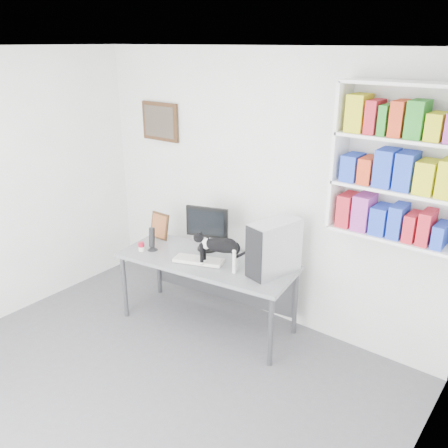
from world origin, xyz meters
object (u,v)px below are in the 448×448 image
(pc_tower, at_px, (274,248))
(leaning_print, at_px, (160,225))
(desk, at_px, (207,293))
(cat, at_px, (220,253))
(bookshelf, at_px, (400,164))
(keyboard, at_px, (199,260))
(monitor, at_px, (207,228))
(soup_can, at_px, (141,247))
(speaker, at_px, (152,239))

(pc_tower, distance_m, leaning_print, 1.42)
(desk, relative_size, cat, 3.32)
(bookshelf, height_order, desk, bookshelf)
(desk, relative_size, leaning_print, 6.01)
(desk, bearing_deg, keyboard, -117.35)
(pc_tower, bearing_deg, monitor, -168.69)
(leaning_print, height_order, cat, cat)
(bookshelf, bearing_deg, leaning_print, -172.52)
(leaning_print, xyz_separation_m, soup_can, (0.09, -0.36, -0.10))
(speaker, xyz_separation_m, cat, (0.82, 0.09, 0.04))
(keyboard, xyz_separation_m, soup_can, (-0.63, -0.16, 0.03))
(desk, relative_size, pc_tower, 3.50)
(keyboard, relative_size, speaker, 1.91)
(pc_tower, xyz_separation_m, soup_can, (-1.32, -0.41, -0.21))
(bookshelf, distance_m, soup_can, 2.59)
(bookshelf, bearing_deg, pc_tower, -164.48)
(keyboard, xyz_separation_m, cat, (0.26, 0.01, 0.15))
(bookshelf, xyz_separation_m, leaning_print, (-2.35, -0.31, -0.97))
(leaning_print, bearing_deg, desk, -9.01)
(desk, height_order, speaker, speaker)
(desk, height_order, leaning_print, leaning_print)
(leaning_print, bearing_deg, pc_tower, 1.76)
(speaker, bearing_deg, monitor, 16.13)
(keyboard, height_order, speaker, speaker)
(cat, bearing_deg, soup_can, 174.88)
(speaker, height_order, cat, cat)
(pc_tower, relative_size, cat, 0.95)
(desk, height_order, keyboard, keyboard)
(keyboard, relative_size, leaning_print, 1.64)
(keyboard, distance_m, speaker, 0.58)
(desk, xyz_separation_m, keyboard, (-0.03, -0.09, 0.39))
(pc_tower, bearing_deg, speaker, -151.84)
(bookshelf, height_order, soup_can, bookshelf)
(bookshelf, height_order, monitor, bookshelf)
(monitor, xyz_separation_m, leaning_print, (-0.60, -0.08, -0.09))
(speaker, relative_size, cat, 0.47)
(cat, bearing_deg, speaker, 170.15)
(desk, height_order, monitor, monitor)
(bookshelf, height_order, leaning_print, bookshelf)
(leaning_print, relative_size, cat, 0.55)
(pc_tower, relative_size, soup_can, 5.54)
(cat, bearing_deg, monitor, 128.52)
(desk, bearing_deg, pc_tower, 5.95)
(desk, xyz_separation_m, pc_tower, (0.66, 0.17, 0.62))
(speaker, bearing_deg, leaning_print, 97.53)
(leaning_print, bearing_deg, monitor, 7.46)
(pc_tower, relative_size, leaning_print, 1.72)
(keyboard, distance_m, leaning_print, 0.76)
(bookshelf, relative_size, desk, 0.70)
(bookshelf, bearing_deg, monitor, -172.59)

